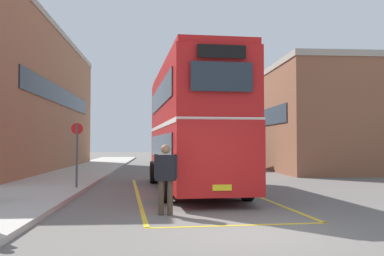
% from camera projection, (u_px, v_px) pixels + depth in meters
% --- Properties ---
extents(ground_plane, '(135.60, 135.60, 0.00)m').
position_uv_depth(ground_plane, '(192.00, 178.00, 23.37)').
color(ground_plane, '#66605B').
extents(sidewalk_left, '(4.00, 57.60, 0.14)m').
position_uv_depth(sidewalk_left, '(75.00, 174.00, 25.28)').
color(sidewalk_left, '#B2ADA3').
rests_on(sidewalk_left, ground).
extents(brick_building_left, '(5.96, 24.40, 9.22)m').
position_uv_depth(brick_building_left, '(17.00, 100.00, 29.12)').
color(brick_building_left, '#9E6647').
rests_on(brick_building_left, ground).
extents(depot_building_right, '(8.66, 13.82, 6.83)m').
position_uv_depth(depot_building_right, '(326.00, 120.00, 30.61)').
color(depot_building_right, brown).
rests_on(depot_building_right, ground).
extents(double_decker_bus, '(3.37, 10.74, 4.75)m').
position_uv_depth(double_decker_bus, '(192.00, 125.00, 17.12)').
color(double_decker_bus, black).
rests_on(double_decker_bus, ground).
extents(single_deck_bus, '(3.34, 9.62, 3.02)m').
position_uv_depth(single_deck_bus, '(208.00, 145.00, 34.53)').
color(single_deck_bus, black).
rests_on(single_deck_bus, ground).
extents(pedestrian_boarding, '(0.58, 0.33, 1.78)m').
position_uv_depth(pedestrian_boarding, '(166.00, 174.00, 11.24)').
color(pedestrian_boarding, '#473828').
rests_on(pedestrian_boarding, ground).
extents(bus_stop_sign, '(0.44, 0.13, 2.45)m').
position_uv_depth(bus_stop_sign, '(77.00, 148.00, 16.91)').
color(bus_stop_sign, '#4C4C51').
rests_on(bus_stop_sign, sidewalk_left).
extents(bay_marking_yellow, '(5.12, 12.89, 0.01)m').
position_uv_depth(bay_marking_yellow, '(198.00, 196.00, 15.11)').
color(bay_marking_yellow, gold).
rests_on(bay_marking_yellow, ground).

